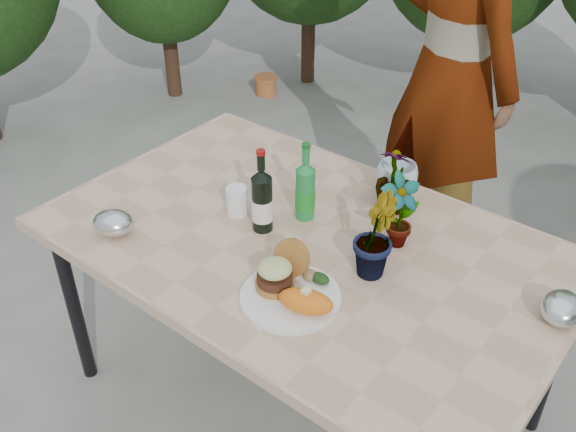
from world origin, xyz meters
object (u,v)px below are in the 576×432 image
Objects in this scene: dinner_plate at (290,297)px; person at (450,73)px; patio_table at (304,253)px; wine_bottle at (262,201)px.

person reaches higher than dinner_plate.
patio_table is 5.71× the size of dinner_plate.
patio_table is 1.11m from person.
patio_table is at bearing -8.66° from wine_bottle.
dinner_plate is 1.00× the size of wine_bottle.
dinner_plate is at bearing 119.47° from person.
wine_bottle is at bearing 143.32° from dinner_plate.
wine_bottle reaches higher than patio_table.
patio_table is at bearing 114.31° from person.
person is at bearing 63.05° from wine_bottle.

